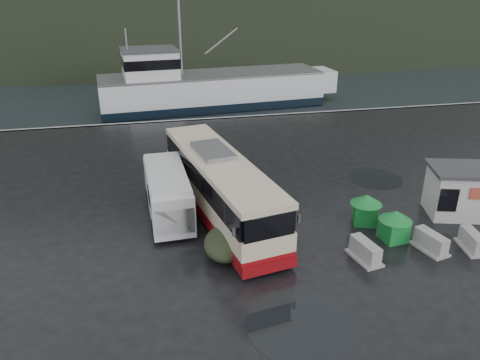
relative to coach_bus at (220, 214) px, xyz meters
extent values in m
plane|color=black|center=(0.75, -2.79, 0.00)|extent=(160.00, 160.00, 0.00)
cube|color=black|center=(0.75, 107.21, 0.00)|extent=(300.00, 180.00, 0.02)
cube|color=#999993|center=(0.75, 17.21, 0.00)|extent=(160.00, 0.60, 1.50)
cylinder|color=black|center=(1.48, -8.75, 0.01)|extent=(4.09, 4.09, 0.01)
cylinder|color=black|center=(9.89, 2.61, 0.01)|extent=(3.16, 3.16, 0.01)
camera|label=1|loc=(-3.36, -20.91, 11.28)|focal=35.00mm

